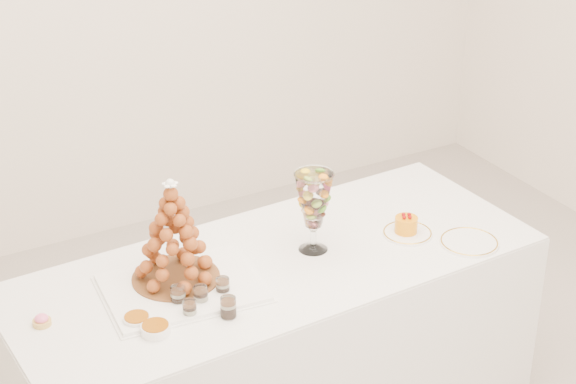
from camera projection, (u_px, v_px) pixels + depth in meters
buffet_table at (276, 346)px, 3.73m from camera, size 2.04×0.89×0.76m
lace_tray at (182, 288)px, 3.39m from camera, size 0.57×0.45×0.02m
macaron_vase at (314, 201)px, 3.55m from camera, size 0.14×0.14×0.32m
cake_plate at (407, 233)px, 3.74m from camera, size 0.19×0.19×0.01m
spare_plate at (469, 242)px, 3.68m from camera, size 0.23×0.23×0.01m
pink_tart at (42, 321)px, 3.20m from camera, size 0.06×0.06×0.04m
verrine_a at (178, 296)px, 3.29m from camera, size 0.06×0.06×0.07m
verrine_b at (201, 296)px, 3.30m from camera, size 0.06×0.06×0.07m
verrine_c at (223, 287)px, 3.35m from camera, size 0.05×0.05×0.07m
verrine_d at (190, 309)px, 3.23m from camera, size 0.06×0.06×0.06m
verrine_e at (228, 307)px, 3.23m from camera, size 0.06×0.06×0.07m
ramekin_back at (137, 321)px, 3.20m from camera, size 0.09×0.09×0.03m
ramekin_front at (156, 329)px, 3.15m from camera, size 0.10×0.10×0.03m
croquembouche at (173, 232)px, 3.34m from camera, size 0.33×0.33×0.39m
mousse_cake at (406, 224)px, 3.73m from camera, size 0.09×0.09×0.08m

